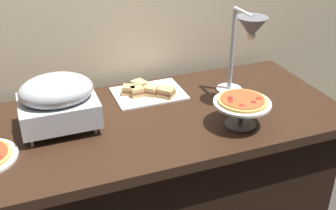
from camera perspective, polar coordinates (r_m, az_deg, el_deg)
The scene contains 8 objects.
back_wall at distance 2.31m, azimuth -6.41°, elevation 13.80°, with size 4.40×0.04×2.40m, color #C6B593.
buffet_table at distance 2.24m, azimuth -1.88°, elevation -9.96°, with size 1.90×0.84×0.76m.
chafing_dish at distance 1.93m, azimuth -14.95°, elevation 0.70°, with size 0.35×0.27×0.27m.
heat_lamp at distance 2.07m, azimuth 10.87°, elevation 9.42°, with size 0.15×0.31×0.47m.
pizza_plate_center at distance 1.94m, azimuth 10.15°, elevation 0.11°, with size 0.27×0.27×0.14m.
sandwich_platter at distance 2.23m, azimuth -2.87°, elevation 1.85°, with size 0.37×0.27×0.06m.
sauce_cup_near at distance 2.19m, azimuth -15.62°, elevation 0.36°, with size 0.06×0.06×0.04m.
sauce_cup_far at distance 2.17m, azimuth 11.47°, elevation 0.62°, with size 0.06×0.06×0.04m.
Camera 1 is at (-0.56, -1.67, 1.77)m, focal length 44.33 mm.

